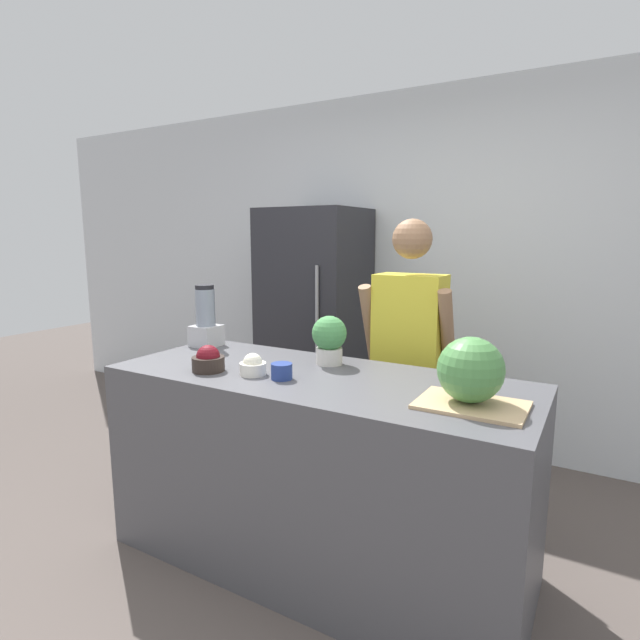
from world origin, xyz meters
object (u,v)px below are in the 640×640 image
object	(u,v)px
blender	(206,320)
potted_plant	(329,338)
person	(408,364)
bowl_small_blue	(282,371)
bowl_cherries	(208,361)
bowl_cream	(253,366)
refrigerator	(315,325)
watermelon	(471,370)

from	to	relation	value
blender	potted_plant	bearing A→B (deg)	-0.49
person	bowl_small_blue	bearing A→B (deg)	-110.17
potted_plant	bowl_cherries	bearing A→B (deg)	-137.23
potted_plant	bowl_small_blue	bearing A→B (deg)	-99.38
bowl_cherries	blender	size ratio (longest dim) A/B	0.43
person	potted_plant	world-z (taller)	person
blender	potted_plant	xyz separation A→B (m)	(0.81, -0.01, -0.02)
person	blender	bearing A→B (deg)	-156.14
bowl_cherries	blender	xyz separation A→B (m)	(-0.38, 0.40, 0.10)
bowl_cream	bowl_small_blue	world-z (taller)	bowl_cream
refrigerator	bowl_small_blue	xyz separation A→B (m)	(0.70, -1.48, 0.09)
bowl_cherries	blender	distance (m)	0.57
bowl_small_blue	blender	distance (m)	0.84
bowl_cherries	bowl_cream	distance (m)	0.23
refrigerator	blender	distance (m)	1.15
person	potted_plant	xyz separation A→B (m)	(-0.24, -0.47, 0.21)
watermelon	bowl_small_blue	bearing A→B (deg)	-175.59
refrigerator	bowl_small_blue	size ratio (longest dim) A/B	18.48
potted_plant	blender	bearing A→B (deg)	179.51
refrigerator	bowl_small_blue	world-z (taller)	refrigerator
potted_plant	person	bearing A→B (deg)	62.93
refrigerator	watermelon	world-z (taller)	refrigerator
person	watermelon	world-z (taller)	person
person	bowl_small_blue	size ratio (longest dim) A/B	17.34
watermelon	potted_plant	bearing A→B (deg)	159.92
refrigerator	bowl_cherries	size ratio (longest dim) A/B	11.56
watermelon	blender	world-z (taller)	blender
bowl_small_blue	bowl_cherries	bearing A→B (deg)	-170.70
bowl_cherries	blender	world-z (taller)	blender
person	bowl_small_blue	world-z (taller)	person
watermelon	person	bearing A→B (deg)	124.20
bowl_cream	bowl_small_blue	bearing A→B (deg)	2.93
refrigerator	bowl_cream	distance (m)	1.59
refrigerator	bowl_cherries	distance (m)	1.58
refrigerator	potted_plant	bearing A→B (deg)	-56.42
watermelon	refrigerator	bearing A→B (deg)	136.81
potted_plant	bowl_cream	bearing A→B (deg)	-121.29
watermelon	bowl_cherries	size ratio (longest dim) A/B	1.62
bowl_cream	bowl_cherries	bearing A→B (deg)	-166.39
bowl_cherries	bowl_small_blue	size ratio (longest dim) A/B	1.60
watermelon	bowl_cherries	bearing A→B (deg)	-174.03
bowl_cherries	potted_plant	world-z (taller)	potted_plant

